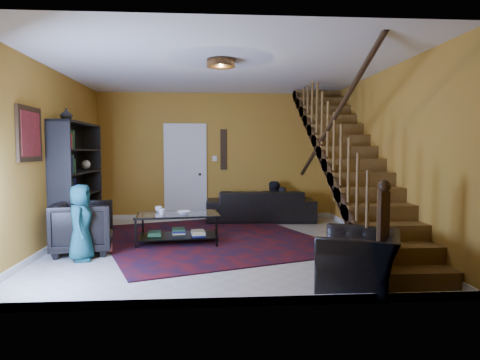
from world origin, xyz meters
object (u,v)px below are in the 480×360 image
object	(u,v)px
bookshelf	(78,184)
coffee_table	(178,226)
sofa	(260,206)
armchair_right	(360,260)
armchair_left	(83,227)

from	to	relation	value
bookshelf	coffee_table	bearing A→B (deg)	-14.20
sofa	armchair_right	distance (m)	4.59
coffee_table	bookshelf	bearing A→B (deg)	165.80
armchair_left	coffee_table	bearing A→B (deg)	-77.65
coffee_table	armchair_right	bearing A→B (deg)	-47.87
sofa	armchair_left	size ratio (longest dim) A/B	2.72
armchair_right	sofa	bearing A→B (deg)	-148.68
bookshelf	armchair_left	xyz separation A→B (m)	(0.35, -0.98, -0.58)
armchair_left	armchair_right	world-z (taller)	armchair_left
sofa	armchair_right	world-z (taller)	sofa
sofa	armchair_right	xyz separation A→B (m)	(0.57, -4.55, -0.02)
sofa	armchair_left	xyz separation A→B (m)	(-2.98, -2.68, 0.05)
armchair_left	armchair_right	bearing A→B (deg)	-127.27
bookshelf	coffee_table	distance (m)	1.90
bookshelf	armchair_left	bearing A→B (deg)	-70.17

